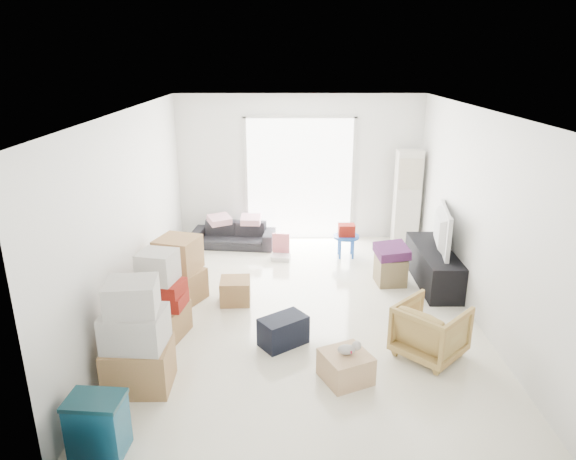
# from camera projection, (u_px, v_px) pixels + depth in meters

# --- Properties ---
(room_shell) EXTENTS (4.98, 6.48, 3.18)m
(room_shell) POSITION_uv_depth(u_px,v_px,m) (306.00, 216.00, 6.66)
(room_shell) COLOR white
(room_shell) RESTS_ON ground
(sliding_door) EXTENTS (2.10, 0.04, 2.33)m
(sliding_door) POSITION_uv_depth(u_px,v_px,m) (300.00, 174.00, 9.51)
(sliding_door) COLOR white
(sliding_door) RESTS_ON room_shell
(ac_tower) EXTENTS (0.45, 0.30, 1.75)m
(ac_tower) POSITION_uv_depth(u_px,v_px,m) (407.00, 198.00, 9.33)
(ac_tower) COLOR silver
(ac_tower) RESTS_ON room_shell
(tv_console) EXTENTS (0.49, 1.64, 0.55)m
(tv_console) POSITION_uv_depth(u_px,v_px,m) (433.00, 266.00, 7.86)
(tv_console) COLOR black
(tv_console) RESTS_ON room_shell
(television) EXTENTS (0.84, 1.22, 0.15)m
(television) POSITION_uv_depth(u_px,v_px,m) (435.00, 245.00, 7.75)
(television) COLOR black
(television) RESTS_ON tv_console
(sofa) EXTENTS (1.53, 0.59, 0.58)m
(sofa) POSITION_uv_depth(u_px,v_px,m) (233.00, 231.00, 9.36)
(sofa) COLOR #28282D
(sofa) RESTS_ON room_shell
(pillow_left) EXTENTS (0.52, 0.49, 0.13)m
(pillow_left) POSITION_uv_depth(u_px,v_px,m) (219.00, 213.00, 9.22)
(pillow_left) COLOR #F5B3BE
(pillow_left) RESTS_ON sofa
(pillow_right) EXTENTS (0.41, 0.33, 0.13)m
(pillow_right) POSITION_uv_depth(u_px,v_px,m) (251.00, 213.00, 9.22)
(pillow_right) COLOR #F5B3BE
(pillow_right) RESTS_ON sofa
(armchair) EXTENTS (0.95, 0.95, 0.71)m
(armchair) POSITION_uv_depth(u_px,v_px,m) (431.00, 328.00, 5.91)
(armchair) COLOR tan
(armchair) RESTS_ON room_shell
(storage_bins) EXTENTS (0.51, 0.38, 0.56)m
(storage_bins) POSITION_uv_depth(u_px,v_px,m) (98.00, 425.00, 4.46)
(storage_bins) COLOR navy
(storage_bins) RESTS_ON room_shell
(box_stack_a) EXTENTS (0.67, 0.56, 1.21)m
(box_stack_a) POSITION_uv_depth(u_px,v_px,m) (137.00, 341.00, 5.28)
(box_stack_a) COLOR #9D6B47
(box_stack_a) RESTS_ON room_shell
(box_stack_b) EXTENTS (0.68, 0.68, 1.12)m
(box_stack_b) POSITION_uv_depth(u_px,v_px,m) (161.00, 300.00, 6.30)
(box_stack_b) COLOR #9D6B47
(box_stack_b) RESTS_ON room_shell
(box_stack_c) EXTENTS (0.79, 0.74, 0.93)m
(box_stack_c) POSITION_uv_depth(u_px,v_px,m) (179.00, 270.00, 7.26)
(box_stack_c) COLOR #9D6B47
(box_stack_c) RESTS_ON room_shell
(loose_box) EXTENTS (0.43, 0.43, 0.35)m
(loose_box) POSITION_uv_depth(u_px,v_px,m) (235.00, 291.00, 7.26)
(loose_box) COLOR #9D6B47
(loose_box) RESTS_ON room_shell
(duffel_bag) EXTENTS (0.65, 0.60, 0.36)m
(duffel_bag) POSITION_uv_depth(u_px,v_px,m) (283.00, 331.00, 6.19)
(duffel_bag) COLOR black
(duffel_bag) RESTS_ON room_shell
(ottoman) EXTENTS (0.46, 0.46, 0.42)m
(ottoman) POSITION_uv_depth(u_px,v_px,m) (390.00, 271.00, 7.85)
(ottoman) COLOR olive
(ottoman) RESTS_ON room_shell
(blanket) EXTENTS (0.52, 0.52, 0.14)m
(blanket) POSITION_uv_depth(u_px,v_px,m) (392.00, 253.00, 7.76)
(blanket) COLOR #502050
(blanket) RESTS_ON ottoman
(kids_table) EXTENTS (0.45, 0.45, 0.59)m
(kids_table) POSITION_uv_depth(u_px,v_px,m) (346.00, 234.00, 8.84)
(kids_table) COLOR #1B4DAF
(kids_table) RESTS_ON room_shell
(toy_walker) EXTENTS (0.35, 0.32, 0.43)m
(toy_walker) POSITION_uv_depth(u_px,v_px,m) (281.00, 252.00, 8.85)
(toy_walker) COLOR silver
(toy_walker) RESTS_ON room_shell
(wood_crate) EXTENTS (0.63, 0.63, 0.32)m
(wood_crate) POSITION_uv_depth(u_px,v_px,m) (346.00, 367.00, 5.52)
(wood_crate) COLOR #DDAE7F
(wood_crate) RESTS_ON room_shell
(plush_bunny) EXTENTS (0.26, 0.15, 0.13)m
(plush_bunny) POSITION_uv_depth(u_px,v_px,m) (349.00, 349.00, 5.46)
(plush_bunny) COLOR #B2ADA8
(plush_bunny) RESTS_ON wood_crate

